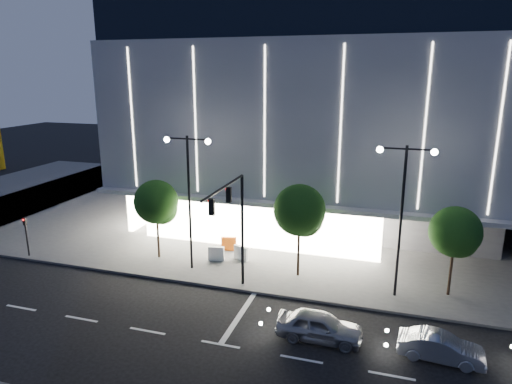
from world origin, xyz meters
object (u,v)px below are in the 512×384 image
Objects in this scene: ped_signal_far at (26,232)px; car_lead at (319,326)px; barrier_d at (241,253)px; street_lamp_west at (189,183)px; tree_right at (455,235)px; barrier_b at (216,254)px; tree_mid at (300,213)px; car_second at (441,347)px; barrier_c at (229,244)px; street_lamp_east at (403,200)px; traffic_mast at (234,215)px; tree_left at (157,204)px.

car_lead is (21.49, -4.13, -1.16)m from ped_signal_far.
street_lamp_west is at bearing -119.25° from barrier_d.
tree_right is 15.30m from barrier_b.
tree_mid is 11.07m from car_second.
street_lamp_west is 6.37m from barrier_d.
street_lamp_east is at bearing -30.72° from barrier_c.
barrier_c is at bearing 41.79° from car_lead.
street_lamp_east is 8.18× the size of barrier_b.
tree_right is at bearing 15.46° from barrier_d.
barrier_d is at bearing 174.69° from tree_right.
ped_signal_far is 2.73× the size of barrier_b.
car_lead is (-6.54, -6.65, -3.16)m from tree_right.
traffic_mast is 12.28m from car_second.
traffic_mast is at bearing -79.98° from barrier_c.
street_lamp_west reaches higher than tree_right.
barrier_d is at bearing 41.02° from car_lead.
tree_mid is at bearing 54.97° from car_second.
ped_signal_far is at bearing 175.85° from traffic_mast.
tree_mid is (3.03, 3.68, -0.69)m from traffic_mast.
tree_left is at bearing -146.89° from barrier_d.
barrier_c is 2.01m from barrier_d.
street_lamp_west reaches higher than tree_left.
barrier_b is 1.72m from barrier_d.
barrier_d is at bearing 62.01° from car_second.
barrier_c is at bearing 113.39° from traffic_mast.
tree_mid is at bearing -17.68° from barrier_b.
car_second is 3.45× the size of barrier_b.
car_lead is (2.46, -6.65, -3.61)m from tree_mid.
barrier_b is 1.00× the size of barrier_c.
ped_signal_far is 19.35m from tree_mid.
tree_left is at bearing 152.16° from traffic_mast.
barrier_b is (-13.99, 7.26, 0.03)m from car_second.
car_second is 16.64m from barrier_c.
traffic_mast is 6.43× the size of barrier_c.
tree_left is 5.32m from barrier_b.
ped_signal_far is at bearing -172.07° from barrier_c.
tree_mid is 9.01m from tree_right.
car_lead is 5.59m from car_second.
ped_signal_far reaches higher than barrier_c.
street_lamp_west is at bearing -18.94° from tree_left.
barrier_b is (4.06, 0.62, -3.38)m from tree_left.
tree_right reaches higher than barrier_d.
car_lead is 12.42m from barrier_c.
barrier_d is (-1.30, 4.92, -4.38)m from traffic_mast.
barrier_c is (1.26, 3.67, -5.31)m from street_lamp_west.
barrier_d is (1.61, 0.62, 0.00)m from barrier_b.
barrier_b and barrier_c have the same top height.
tree_right reaches higher than car_second.
tree_left is 0.93× the size of tree_mid.
car_lead is (5.49, -2.97, -4.30)m from traffic_mast.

